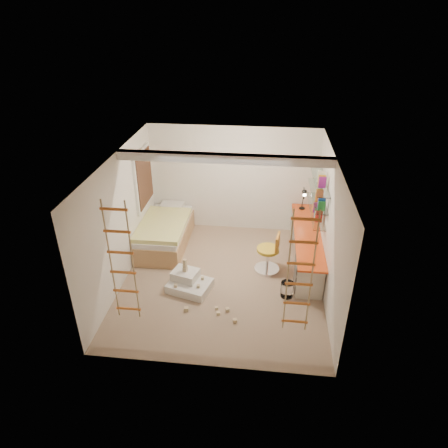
# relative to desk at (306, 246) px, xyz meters

# --- Properties ---
(floor) EXTENTS (4.50, 4.50, 0.00)m
(floor) POSITION_rel_desk_xyz_m (-1.72, -0.86, -0.40)
(floor) COLOR #93785E
(floor) RESTS_ON ground
(ceiling_beam) EXTENTS (4.00, 0.18, 0.16)m
(ceiling_beam) POSITION_rel_desk_xyz_m (-1.72, -0.56, 2.12)
(ceiling_beam) COLOR white
(ceiling_beam) RESTS_ON ceiling
(window_frame) EXTENTS (0.06, 1.15, 1.35)m
(window_frame) POSITION_rel_desk_xyz_m (-3.69, 0.64, 1.15)
(window_frame) COLOR white
(window_frame) RESTS_ON wall_left
(window_blind) EXTENTS (0.02, 1.00, 1.20)m
(window_blind) POSITION_rel_desk_xyz_m (-3.65, 0.64, 1.15)
(window_blind) COLOR #4C2D1E
(window_blind) RESTS_ON window_frame
(rope_ladder_left) EXTENTS (0.41, 0.04, 2.13)m
(rope_ladder_left) POSITION_rel_desk_xyz_m (-3.07, -2.61, 1.11)
(rope_ladder_left) COLOR orange
(rope_ladder_left) RESTS_ON ceiling
(rope_ladder_right) EXTENTS (0.41, 0.04, 2.13)m
(rope_ladder_right) POSITION_rel_desk_xyz_m (-0.37, -2.61, 1.11)
(rope_ladder_right) COLOR #C96522
(rope_ladder_right) RESTS_ON ceiling
(waste_bin) EXTENTS (0.25, 0.25, 0.31)m
(waste_bin) POSITION_rel_desk_xyz_m (-0.41, -1.24, -0.25)
(waste_bin) COLOR white
(waste_bin) RESTS_ON floor
(desk) EXTENTS (0.56, 2.80, 0.75)m
(desk) POSITION_rel_desk_xyz_m (0.00, 0.00, 0.00)
(desk) COLOR #EB501B
(desk) RESTS_ON floor
(shelves) EXTENTS (0.25, 1.80, 0.71)m
(shelves) POSITION_rel_desk_xyz_m (0.15, 0.27, 1.10)
(shelves) COLOR white
(shelves) RESTS_ON wall_right
(bed) EXTENTS (1.02, 2.00, 0.69)m
(bed) POSITION_rel_desk_xyz_m (-3.20, 0.36, -0.07)
(bed) COLOR #AD7F51
(bed) RESTS_ON floor
(task_lamp) EXTENTS (0.14, 0.36, 0.57)m
(task_lamp) POSITION_rel_desk_xyz_m (-0.05, 0.96, 0.73)
(task_lamp) COLOR black
(task_lamp) RESTS_ON desk
(swivel_chair) EXTENTS (0.61, 0.61, 0.90)m
(swivel_chair) POSITION_rel_desk_xyz_m (-0.79, -0.42, -0.07)
(swivel_chair) COLOR gold
(swivel_chair) RESTS_ON floor
(play_platform) EXTENTS (0.94, 0.82, 0.35)m
(play_platform) POSITION_rel_desk_xyz_m (-2.35, -1.22, -0.27)
(play_platform) COLOR silver
(play_platform) RESTS_ON floor
(toy_blocks) EXTENTS (1.28, 1.04, 0.62)m
(toy_blocks) POSITION_rel_desk_xyz_m (-2.06, -1.52, -0.18)
(toy_blocks) COLOR #CCB284
(toy_blocks) RESTS_ON floor
(books) EXTENTS (0.14, 0.70, 0.92)m
(books) POSITION_rel_desk_xyz_m (0.15, 0.27, 1.16)
(books) COLOR red
(books) RESTS_ON shelves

